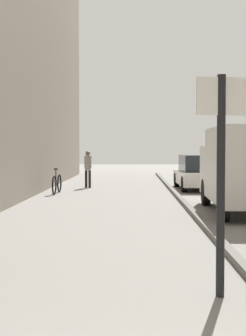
{
  "coord_description": "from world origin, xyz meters",
  "views": [
    {
      "loc": [
        0.02,
        -1.57,
        1.75
      ],
      "look_at": [
        -0.28,
        12.68,
        1.18
      ],
      "focal_mm": 53.85,
      "sensor_mm": 36.0,
      "label": 1
    }
  ],
  "objects": [
    {
      "name": "parked_car",
      "position": [
        2.81,
        19.73,
        0.71
      ],
      "size": [
        1.9,
        4.23,
        1.45
      ],
      "rotation": [
        0.0,
        0.0,
        0.02
      ],
      "color": "silver",
      "rests_on": "ground_plane"
    },
    {
      "name": "kerb_strip",
      "position": [
        1.58,
        12.0,
        0.06
      ],
      "size": [
        0.16,
        40.0,
        0.12
      ],
      "primitive_type": "cube",
      "color": "#615F5B",
      "rests_on": "ground_plane"
    },
    {
      "name": "pedestrian_main_foreground",
      "position": [
        -1.98,
        20.43,
        0.93
      ],
      "size": [
        0.32,
        0.22,
        1.62
      ],
      "rotation": [
        0.0,
        0.0,
        -0.22
      ],
      "color": "black",
      "rests_on": "ground_plane"
    },
    {
      "name": "bicycle_leaning",
      "position": [
        -2.92,
        17.59,
        0.38
      ],
      "size": [
        0.12,
        1.77,
        0.98
      ],
      "rotation": [
        0.0,
        0.0,
        -0.03
      ],
      "color": "black",
      "rests_on": "ground_plane"
    },
    {
      "name": "ground_plane",
      "position": [
        0.0,
        12.0,
        0.0
      ],
      "size": [
        80.0,
        80.0,
        0.0
      ],
      "primitive_type": "plane",
      "color": "gray"
    },
    {
      "name": "street_sign_post",
      "position": [
        1.04,
        4.32,
        1.55
      ],
      "size": [
        0.6,
        0.14,
        2.6
      ],
      "rotation": [
        0.0,
        0.0,
        3.32
      ],
      "color": "black",
      "rests_on": "ground_plane"
    }
  ]
}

